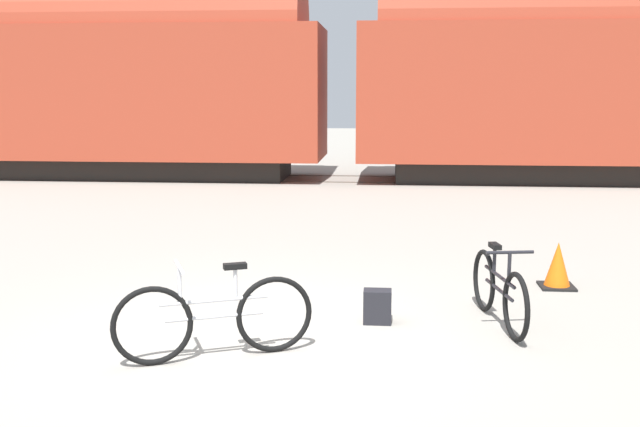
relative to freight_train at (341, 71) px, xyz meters
name	(u,v)px	position (x,y,z in m)	size (l,w,h in m)	color
ground_plane	(255,337)	(0.00, -12.91, -2.82)	(80.00, 80.00, 0.00)	gray
freight_train	(341,71)	(0.00, 0.00, 0.00)	(25.70, 2.99, 5.37)	black
rail_near	(338,182)	(0.00, -0.72, -2.81)	(37.70, 0.07, 0.01)	#4C4238
rail_far	(342,176)	(0.00, 0.72, -2.81)	(37.70, 0.07, 0.01)	#4C4238
bicycle_silver	(215,318)	(-0.24, -13.52, -2.45)	(1.64, 0.74, 0.86)	black
bicycle_black	(499,291)	(2.36, -12.32, -2.47)	(0.46, 1.63, 0.81)	black
backpack	(377,306)	(1.16, -12.38, -2.65)	(0.28, 0.20, 0.34)	black
traffic_cone	(558,267)	(3.27, -10.81, -2.56)	(0.40, 0.40, 0.55)	black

